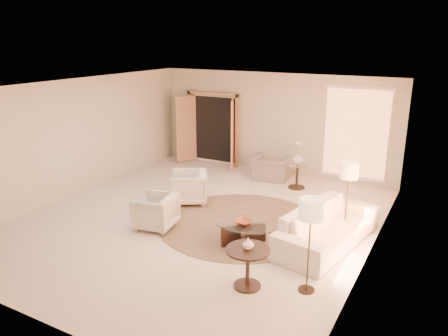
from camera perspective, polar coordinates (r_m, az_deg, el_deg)
The scene contains 18 objects.
room at distance 8.94m, azimuth -3.49°, elevation 1.53°, with size 7.04×8.04×2.83m.
windows_right at distance 7.85m, azimuth 18.80°, elevation -1.94°, with size 0.10×6.40×2.40m, color #FA9664, non-canonical shape.
window_back_corner at distance 11.71m, azimuth 16.81°, elevation 4.29°, with size 1.70×0.10×2.40m, color #FA9664, non-canonical shape.
curtains_right at distance 8.72m, azimuth 19.55°, elevation -0.51°, with size 0.06×5.20×2.60m, color tan, non-canonical shape.
french_doors at distance 13.15m, azimuth -1.60°, elevation 5.07°, with size 1.95×0.66×2.16m.
area_rug at distance 9.20m, azimuth 2.22°, elevation -7.20°, with size 3.44×3.44×0.01m, color #3D2D1F.
sofa at distance 8.39m, azimuth 13.43°, elevation -7.44°, with size 2.53×0.99×0.74m, color beige.
armchair_left at distance 10.20m, azimuth -4.61°, elevation -2.31°, with size 0.80×0.75×0.83m, color beige.
armchair_right at distance 8.97m, azimuth -8.97°, elevation -5.45°, with size 0.75×0.70×0.77m, color beige.
accent_chair at distance 11.87m, azimuth 6.19°, elevation 0.47°, with size 0.97×0.63×0.85m, color gray.
coffee_table at distance 8.22m, azimuth 2.56°, elevation -8.29°, with size 1.33×1.33×0.42m.
end_table at distance 6.86m, azimuth 3.12°, elevation -12.03°, with size 0.69×0.69×0.65m.
side_table at distance 11.30m, azimuth 9.53°, elevation -0.71°, with size 0.55×0.55×0.64m.
floor_lamp_near at distance 8.63m, azimuth 16.02°, elevation -0.75°, with size 0.35×0.35×1.46m.
floor_lamp_far at distance 6.51m, azimuth 11.30°, elevation -5.86°, with size 0.36×0.36×1.50m.
bowl at distance 8.14m, azimuth 2.58°, elevation -7.04°, with size 0.32×0.32×0.08m, color brown.
end_vase at distance 6.73m, azimuth 3.16°, elevation -9.87°, with size 0.18×0.18×0.18m, color silver.
side_vase at distance 11.19m, azimuth 9.62°, elevation 1.17°, with size 0.26×0.26×0.27m, color silver.
Camera 1 is at (4.63, -7.27, 3.76)m, focal length 35.00 mm.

